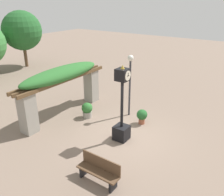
{
  "coord_description": "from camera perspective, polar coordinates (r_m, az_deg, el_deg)",
  "views": [
    {
      "loc": [
        -7.94,
        -4.77,
        5.69
      ],
      "look_at": [
        -0.36,
        0.47,
        1.83
      ],
      "focal_mm": 38.0,
      "sensor_mm": 36.0,
      "label": 1
    }
  ],
  "objects": [
    {
      "name": "potted_plant_near_right",
      "position": [
        11.68,
        7.21,
        -4.22
      ],
      "size": [
        0.52,
        0.52,
        0.75
      ],
      "color": "#9E563D",
      "rests_on": "ground"
    },
    {
      "name": "potted_plant_near_left",
      "position": [
        12.27,
        -6.0,
        -2.82
      ],
      "size": [
        0.56,
        0.56,
        0.81
      ],
      "color": "gray",
      "rests_on": "ground"
    },
    {
      "name": "ground_plane",
      "position": [
        10.86,
        3.14,
        -8.9
      ],
      "size": [
        60.0,
        60.0,
        0.0
      ],
      "primitive_type": "plane",
      "color": "#7F6B5B"
    },
    {
      "name": "pedestal_clock",
      "position": [
        9.96,
        2.37,
        -3.61
      ],
      "size": [
        0.6,
        0.6,
        3.33
      ],
      "color": "black",
      "rests_on": "ground"
    },
    {
      "name": "pergola",
      "position": [
        12.25,
        -11.86,
        4.24
      ],
      "size": [
        5.72,
        1.23,
        2.59
      ],
      "color": "gray",
      "rests_on": "ground"
    },
    {
      "name": "lamp_post",
      "position": [
        11.86,
        4.37,
        5.59
      ],
      "size": [
        0.3,
        0.3,
        3.2
      ],
      "color": "#333338",
      "rests_on": "ground"
    },
    {
      "name": "park_bench",
      "position": [
        8.22,
        -3.18,
        -17.02
      ],
      "size": [
        0.42,
        1.54,
        0.89
      ],
      "rotation": [
        0.0,
        0.0,
        -1.57
      ],
      "color": "brown",
      "rests_on": "ground"
    }
  ]
}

